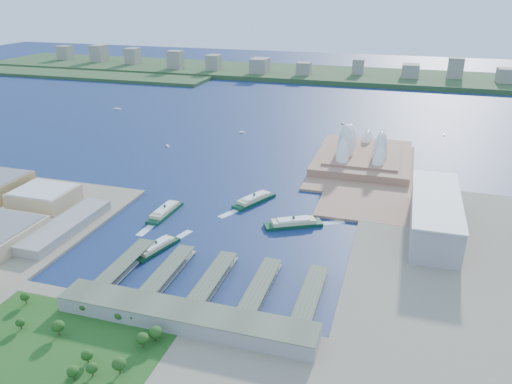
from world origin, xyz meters
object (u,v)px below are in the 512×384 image
(ferry_d, at_px, (294,221))
(ferry_a, at_px, (165,210))
(ferry_b, at_px, (254,198))
(toaster_building, at_px, (435,215))
(opera_house, at_px, (365,141))
(ferry_c, at_px, (156,246))

(ferry_d, bearing_deg, ferry_a, 66.92)
(ferry_b, bearing_deg, ferry_a, -119.30)
(toaster_building, relative_size, ferry_a, 2.60)
(opera_house, xyz_separation_m, ferry_a, (-193.68, -239.34, -26.37))
(ferry_a, xyz_separation_m, ferry_b, (85.42, 59.98, 0.08))
(opera_house, distance_m, toaster_building, 219.62)
(ferry_a, bearing_deg, ferry_d, 7.55)
(toaster_building, bearing_deg, opera_house, 114.23)
(opera_house, bearing_deg, ferry_c, -117.54)
(ferry_b, xyz_separation_m, ferry_d, (57.94, -47.69, 0.08))
(toaster_building, relative_size, ferry_b, 2.56)
(ferry_b, distance_m, ferry_c, 147.85)
(ferry_a, distance_m, ferry_b, 104.38)
(opera_house, xyz_separation_m, ferry_c, (-164.79, -315.98, -26.91))
(toaster_building, distance_m, ferry_a, 286.78)
(ferry_b, bearing_deg, toaster_building, 19.68)
(opera_house, height_order, ferry_b, opera_house)
(opera_house, relative_size, ferry_c, 3.34)
(ferry_a, xyz_separation_m, ferry_d, (143.36, 12.29, 0.16))
(ferry_a, relative_size, ferry_b, 0.99)
(toaster_building, bearing_deg, ferry_a, -172.10)
(ferry_a, distance_m, ferry_d, 143.89)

